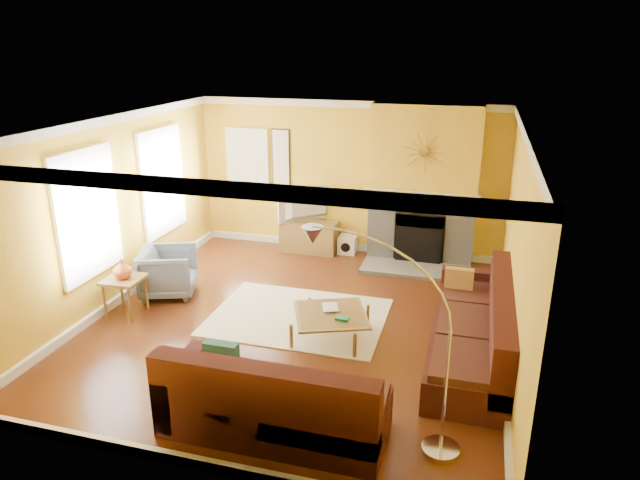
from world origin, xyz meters
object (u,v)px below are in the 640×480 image
(media_console, at_px, (309,236))
(side_table, at_px, (126,296))
(coffee_table, at_px, (331,325))
(armchair, at_px, (168,272))
(sectional_sofa, at_px, (363,328))
(arc_lamp, at_px, (384,345))

(media_console, bearing_deg, side_table, -119.02)
(coffee_table, bearing_deg, armchair, 166.53)
(coffee_table, relative_size, armchair, 1.13)
(coffee_table, xyz_separation_m, armchair, (-2.71, 0.65, 0.18))
(coffee_table, distance_m, media_console, 3.25)
(coffee_table, bearing_deg, media_console, 111.64)
(sectional_sofa, height_order, arc_lamp, arc_lamp)
(coffee_table, height_order, side_table, side_table)
(sectional_sofa, xyz_separation_m, media_console, (-1.72, 3.49, -0.17))
(coffee_table, bearing_deg, arc_lamp, -62.01)
(media_console, relative_size, armchair, 1.28)
(coffee_table, distance_m, arc_lamp, 2.26)
(media_console, bearing_deg, coffee_table, -68.36)
(armchair, height_order, side_table, armchair)
(media_console, xyz_separation_m, armchair, (-1.51, -2.37, 0.08))
(coffee_table, height_order, armchair, armchair)
(arc_lamp, bearing_deg, media_console, 114.12)
(sectional_sofa, bearing_deg, armchair, 160.92)
(armchair, bearing_deg, coffee_table, -123.33)
(coffee_table, distance_m, armchair, 2.79)
(sectional_sofa, xyz_separation_m, arc_lamp, (0.46, -1.37, 0.61))
(sectional_sofa, bearing_deg, side_table, 174.41)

